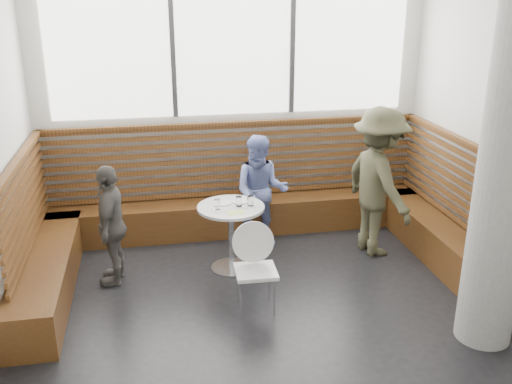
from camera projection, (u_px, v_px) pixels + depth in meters
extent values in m
cube|color=silver|center=(277.00, 166.00, 5.04)|extent=(5.00, 5.00, 3.20)
cube|color=black|center=(275.00, 322.00, 5.58)|extent=(5.00, 5.00, 0.01)
cube|color=white|center=(233.00, 48.00, 7.06)|extent=(4.50, 0.02, 1.65)
cube|color=#3F3F42|center=(173.00, 49.00, 6.91)|extent=(0.06, 0.04, 1.65)
cube|color=#3F3F42|center=(292.00, 47.00, 7.18)|extent=(0.06, 0.04, 1.65)
cube|color=#482A12|center=(238.00, 215.00, 7.58)|extent=(5.00, 0.50, 0.45)
cube|color=#482A12|center=(51.00, 264.00, 6.26)|extent=(0.50, 2.50, 0.45)
cube|color=#482A12|center=(430.00, 232.00, 7.06)|extent=(0.50, 2.50, 0.45)
cube|color=#4E2D13|center=(236.00, 160.00, 7.49)|extent=(4.88, 0.08, 0.98)
cube|color=#4E2D13|center=(26.00, 203.00, 5.98)|extent=(0.08, 2.38, 0.98)
cube|color=#4E2D13|center=(450.00, 176.00, 6.84)|extent=(0.08, 2.38, 0.98)
cylinder|color=gray|center=(507.00, 174.00, 4.81)|extent=(0.50, 0.50, 3.20)
cylinder|color=silver|center=(232.00, 267.00, 6.63)|extent=(0.48, 0.48, 0.03)
cylinder|color=silver|center=(231.00, 238.00, 6.51)|extent=(0.07, 0.07, 0.75)
cylinder|color=#B7B7BA|center=(231.00, 208.00, 6.38)|extent=(0.76, 0.76, 0.03)
cube|color=white|center=(256.00, 271.00, 5.64)|extent=(0.41, 0.39, 0.04)
cylinder|color=white|center=(252.00, 242.00, 5.72)|extent=(0.43, 0.10, 0.42)
cylinder|color=silver|center=(242.00, 301.00, 5.56)|extent=(0.02, 0.02, 0.42)
cylinder|color=silver|center=(275.00, 297.00, 5.62)|extent=(0.02, 0.02, 0.42)
cylinder|color=silver|center=(237.00, 286.00, 5.83)|extent=(0.02, 0.02, 0.42)
cylinder|color=silver|center=(269.00, 283.00, 5.88)|extent=(0.02, 0.02, 0.42)
imported|color=#45452E|center=(378.00, 182.00, 6.78)|extent=(0.88, 1.27, 1.80)
imported|color=#6F7FC0|center=(261.00, 191.00, 7.05)|extent=(0.80, 0.68, 1.41)
imported|color=#514E49|center=(112.00, 225.00, 6.15)|extent=(0.44, 0.83, 1.35)
cylinder|color=white|center=(223.00, 203.00, 6.45)|extent=(0.19, 0.19, 0.01)
cylinder|color=white|center=(240.00, 201.00, 6.50)|extent=(0.20, 0.20, 0.01)
cylinder|color=white|center=(217.00, 204.00, 6.27)|extent=(0.07, 0.07, 0.11)
cylinder|color=white|center=(239.00, 201.00, 6.35)|extent=(0.07, 0.07, 0.11)
cylinder|color=white|center=(251.00, 201.00, 6.37)|extent=(0.07, 0.07, 0.11)
cube|color=#A5C64C|center=(236.00, 212.00, 6.19)|extent=(0.21, 0.16, 0.00)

